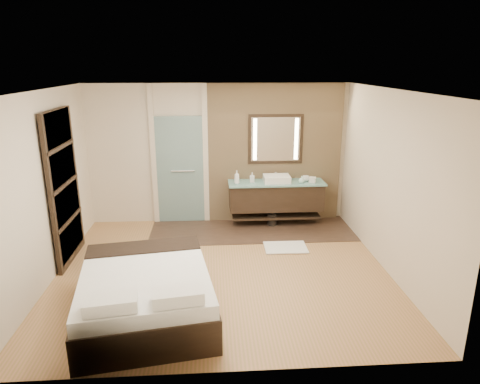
{
  "coord_description": "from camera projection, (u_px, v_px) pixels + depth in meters",
  "views": [
    {
      "loc": [
        -0.14,
        -5.93,
        3.05
      ],
      "look_at": [
        0.31,
        0.6,
        1.07
      ],
      "focal_mm": 32.0,
      "sensor_mm": 36.0,
      "label": 1
    }
  ],
  "objects": [
    {
      "name": "bath_mat",
      "position": [
        285.0,
        247.0,
        7.34
      ],
      "size": [
        0.73,
        0.51,
        0.02
      ],
      "primitive_type": "cube",
      "rotation": [
        0.0,
        0.0,
        -0.01
      ],
      "color": "white",
      "rests_on": "floor"
    },
    {
      "name": "tissue_box",
      "position": [
        312.0,
        180.0,
        8.16
      ],
      "size": [
        0.15,
        0.15,
        0.1
      ],
      "primitive_type": "cube",
      "rotation": [
        0.0,
        0.0,
        -0.36
      ],
      "color": "silver",
      "rests_on": "vanity"
    },
    {
      "name": "frosted_door",
      "position": [
        180.0,
        166.0,
        8.28
      ],
      "size": [
        1.1,
        0.12,
        2.7
      ],
      "color": "#A9D6D6",
      "rests_on": "floor"
    },
    {
      "name": "soap_bottle_c",
      "position": [
        302.0,
        179.0,
        8.11
      ],
      "size": [
        0.13,
        0.13,
        0.14
      ],
      "primitive_type": "imported",
      "rotation": [
        0.0,
        0.0,
        -0.26
      ],
      "color": "silver",
      "rests_on": "vanity"
    },
    {
      "name": "stone_wall",
      "position": [
        275.0,
        154.0,
        8.35
      ],
      "size": [
        2.6,
        0.08,
        2.7
      ],
      "primitive_type": "cube",
      "color": "tan",
      "rests_on": "floor"
    },
    {
      "name": "cup",
      "position": [
        306.0,
        178.0,
        8.25
      ],
      "size": [
        0.16,
        0.16,
        0.1
      ],
      "primitive_type": "imported",
      "rotation": [
        0.0,
        0.0,
        0.31
      ],
      "color": "white",
      "rests_on": "vanity"
    },
    {
      "name": "mirror_unit",
      "position": [
        276.0,
        139.0,
        8.21
      ],
      "size": [
        1.06,
        0.04,
        0.96
      ],
      "color": "black",
      "rests_on": "stone_wall"
    },
    {
      "name": "waste_bin",
      "position": [
        272.0,
        219.0,
        8.35
      ],
      "size": [
        0.21,
        0.21,
        0.25
      ],
      "primitive_type": "cylinder",
      "rotation": [
        0.0,
        0.0,
        -0.07
      ],
      "color": "black",
      "rests_on": "floor"
    },
    {
      "name": "tile_strip",
      "position": [
        252.0,
        230.0,
        8.12
      ],
      "size": [
        3.8,
        1.3,
        0.01
      ],
      "primitive_type": "cube",
      "color": "#33231C",
      "rests_on": "floor"
    },
    {
      "name": "shoji_partition",
      "position": [
        64.0,
        187.0,
        6.62
      ],
      "size": [
        0.06,
        1.2,
        2.4
      ],
      "color": "black",
      "rests_on": "floor"
    },
    {
      "name": "soap_bottle_b",
      "position": [
        252.0,
        177.0,
        8.16
      ],
      "size": [
        0.09,
        0.09,
        0.19
      ],
      "primitive_type": "imported",
      "rotation": [
        0.0,
        0.0,
        -0.05
      ],
      "color": "#B2B2B2",
      "rests_on": "vanity"
    },
    {
      "name": "bed",
      "position": [
        146.0,
        294.0,
        5.3
      ],
      "size": [
        1.85,
        2.18,
        0.75
      ],
      "rotation": [
        0.0,
        0.0,
        0.15
      ],
      "color": "black",
      "rests_on": "floor"
    },
    {
      "name": "soap_bottle_a",
      "position": [
        237.0,
        177.0,
        8.07
      ],
      "size": [
        0.1,
        0.1,
        0.25
      ],
      "primitive_type": "imported",
      "rotation": [
        0.0,
        0.0,
        -0.01
      ],
      "color": "white",
      "rests_on": "vanity"
    },
    {
      "name": "vanity",
      "position": [
        276.0,
        196.0,
        8.29
      ],
      "size": [
        1.85,
        0.55,
        0.88
      ],
      "color": "black",
      "rests_on": "stone_wall"
    },
    {
      "name": "floor",
      "position": [
        223.0,
        271.0,
        6.56
      ],
      "size": [
        5.0,
        5.0,
        0.0
      ],
      "primitive_type": "plane",
      "color": "olive",
      "rests_on": "ground"
    }
  ]
}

